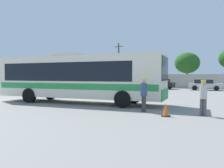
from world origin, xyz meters
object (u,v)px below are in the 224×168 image
vendor_umbrella_near_gate_red (63,78)px  attendant_by_bus_door (144,93)px  coach_bus_cream_green (77,76)px  parked_car_third_black (160,84)px  parked_car_rightmost_silver (205,85)px  roadside_tree_left (111,67)px  parked_car_second_red (127,83)px  utility_pole_near (119,64)px  roadside_tree_midleft (133,65)px  roadside_tree_midright (187,63)px  parked_car_leftmost_white (92,83)px  passenger_waiting_on_apron (203,96)px  traffic_cone_on_apron (166,110)px

vendor_umbrella_near_gate_red → attendant_by_bus_door: bearing=-34.9°
coach_bus_cream_green → parked_car_third_black: 19.76m
parked_car_rightmost_silver → roadside_tree_left: (-18.37, 8.61, 2.98)m
parked_car_rightmost_silver → parked_car_second_red: bearing=177.3°
vendor_umbrella_near_gate_red → utility_pole_near: 20.30m
attendant_by_bus_door → utility_pole_near: utility_pole_near is taller
roadside_tree_midleft → parked_car_third_black: bearing=-45.0°
roadside_tree_left → attendant_by_bus_door: bearing=-60.5°
attendant_by_bus_door → parked_car_second_red: bearing=114.9°
roadside_tree_midright → utility_pole_near: bearing=-177.3°
attendant_by_bus_door → parked_car_leftmost_white: size_ratio=0.41×
passenger_waiting_on_apron → roadside_tree_midleft: size_ratio=0.33×
passenger_waiting_on_apron → roadside_tree_midleft: (-14.78, 28.50, 2.91)m
vendor_umbrella_near_gate_red → roadside_tree_midleft: bearing=88.9°
utility_pole_near → passenger_waiting_on_apron: bearing=-58.2°
parked_car_leftmost_white → coach_bus_cream_green: bearing=-61.1°
utility_pole_near → roadside_tree_midright: size_ratio=1.38×
roadside_tree_midleft → attendant_by_bus_door: bearing=-67.5°
parked_car_leftmost_white → parked_car_second_red: 6.43m
parked_car_second_red → roadside_tree_midright: (8.17, 7.05, 3.35)m
passenger_waiting_on_apron → roadside_tree_midright: bearing=99.9°
parked_car_leftmost_white → roadside_tree_left: roadside_tree_left is taller
vendor_umbrella_near_gate_red → parked_car_third_black: (7.41, 12.99, -0.85)m
parked_car_leftmost_white → parked_car_rightmost_silver: size_ratio=0.99×
passenger_waiting_on_apron → roadside_tree_midright: (-5.05, 29.03, 3.12)m
vendor_umbrella_near_gate_red → roadside_tree_midright: 23.05m
passenger_waiting_on_apron → parked_car_second_red: passenger_waiting_on_apron is taller
parked_car_second_red → parked_car_rightmost_silver: size_ratio=0.99×
attendant_by_bus_door → vendor_umbrella_near_gate_red: size_ratio=0.92×
roadside_tree_left → roadside_tree_midleft: (5.18, -1.54, 0.16)m
parked_car_second_red → roadside_tree_midleft: roadside_tree_midleft is taller
roadside_tree_midright → vendor_umbrella_near_gate_red: bearing=-116.2°
passenger_waiting_on_apron → utility_pole_near: 33.62m
coach_bus_cream_green → parked_car_second_red: (-4.64, 20.23, -1.13)m
parked_car_leftmost_white → traffic_cone_on_apron: 29.05m
utility_pole_near → roadside_tree_left: bearing=145.9°
parked_car_second_red → traffic_cone_on_apron: (11.64, -22.92, -0.45)m
parked_car_leftmost_white → roadside_tree_midright: 16.62m
coach_bus_cream_green → roadside_tree_left: (-11.39, 28.29, 1.86)m
parked_car_third_black → traffic_cone_on_apron: 23.24m
parked_car_leftmost_white → parked_car_rightmost_silver: 18.06m
coach_bus_cream_green → roadside_tree_midright: bearing=82.6°
coach_bus_cream_green → roadside_tree_midleft: roadside_tree_midleft is taller
parked_car_leftmost_white → utility_pole_near: 7.76m
utility_pole_near → traffic_cone_on_apron: (16.03, -29.38, -3.94)m
attendant_by_bus_door → passenger_waiting_on_apron: attendant_by_bus_door is taller
parked_car_third_black → traffic_cone_on_apron: parked_car_third_black is taller
parked_car_third_black → coach_bus_cream_green: bearing=-92.4°
vendor_umbrella_near_gate_red → parked_car_second_red: bearing=81.8°
roadside_tree_midleft → vendor_umbrella_near_gate_red: bearing=-91.1°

